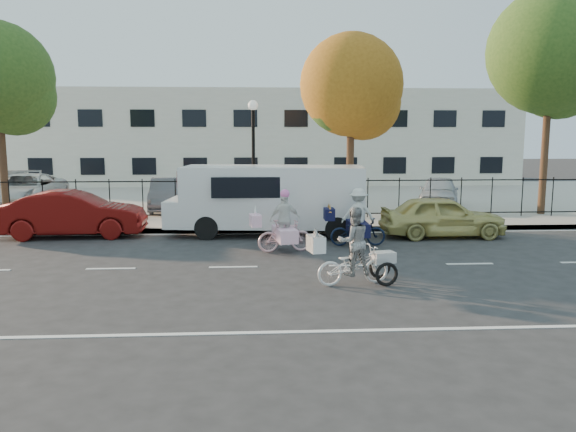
{
  "coord_description": "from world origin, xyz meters",
  "views": [
    {
      "loc": [
        0.57,
        -13.66,
        3.27
      ],
      "look_at": [
        1.43,
        1.2,
        1.1
      ],
      "focal_mm": 35.0,
      "sensor_mm": 36.0,
      "label": 1
    }
  ],
  "objects": [
    {
      "name": "lamppost",
      "position": [
        0.5,
        6.8,
        3.11
      ],
      "size": [
        0.36,
        0.36,
        4.33
      ],
      "color": "black",
      "rests_on": "sidewalk"
    },
    {
      "name": "street_sign",
      "position": [
        -1.85,
        6.8,
        1.42
      ],
      "size": [
        0.85,
        0.06,
        1.8
      ],
      "color": "black",
      "rests_on": "sidewalk"
    },
    {
      "name": "red_sedan",
      "position": [
        -5.28,
        4.5,
        0.74
      ],
      "size": [
        4.58,
        1.85,
        1.48
      ],
      "primitive_type": "imported",
      "rotation": [
        0.0,
        0.0,
        1.63
      ],
      "color": "#5E0C0A",
      "rests_on": "ground"
    },
    {
      "name": "lot_car_b",
      "position": [
        -9.28,
        10.81,
        0.88
      ],
      "size": [
        2.59,
        5.31,
        1.45
      ],
      "primitive_type": "imported",
      "rotation": [
        0.0,
        0.0,
        0.03
      ],
      "color": "silver",
      "rests_on": "parking_lot"
    },
    {
      "name": "lot_car_a",
      "position": [
        -10.47,
        11.39,
        0.89
      ],
      "size": [
        2.28,
        5.17,
        1.48
      ],
      "primitive_type": "imported",
      "rotation": [
        0.0,
        0.0,
        0.04
      ],
      "color": "#95989C",
      "rests_on": "parking_lot"
    },
    {
      "name": "iron_fence",
      "position": [
        0.0,
        7.2,
        0.9
      ],
      "size": [
        58.0,
        0.06,
        1.5
      ],
      "primitive_type": null,
      "color": "black",
      "rests_on": "sidewalk"
    },
    {
      "name": "building",
      "position": [
        0.0,
        25.0,
        3.0
      ],
      "size": [
        34.0,
        10.0,
        6.0
      ],
      "primitive_type": "cube",
      "color": "silver",
      "rests_on": "ground"
    },
    {
      "name": "parking_lot",
      "position": [
        0.0,
        15.0,
        0.07
      ],
      "size": [
        60.0,
        15.6,
        0.15
      ],
      "primitive_type": "cube",
      "color": "#A8A399",
      "rests_on": "ground"
    },
    {
      "name": "white_van",
      "position": [
        1.02,
        4.5,
        1.24
      ],
      "size": [
        6.5,
        2.66,
        2.25
      ],
      "rotation": [
        0.0,
        0.0,
        -0.09
      ],
      "color": "white",
      "rests_on": "ground"
    },
    {
      "name": "bull_bike",
      "position": [
        3.55,
        2.52,
        0.68
      ],
      "size": [
        1.82,
        1.24,
        1.71
      ],
      "rotation": [
        0.0,
        0.0,
        1.57
      ],
      "color": "black",
      "rests_on": "ground"
    },
    {
      "name": "sidewalk",
      "position": [
        0.0,
        6.1,
        0.07
      ],
      "size": [
        60.0,
        2.2,
        0.15
      ],
      "primitive_type": "cube",
      "color": "#A8A399",
      "rests_on": "ground"
    },
    {
      "name": "tree_west",
      "position": [
        -8.69,
        7.96,
        5.16
      ],
      "size": [
        4.02,
        4.02,
        7.37
      ],
      "color": "#442D1D",
      "rests_on": "ground"
    },
    {
      "name": "tree_mid",
      "position": [
        4.27,
        7.36,
        4.88
      ],
      "size": [
        3.8,
        3.8,
        6.97
      ],
      "color": "#442D1D",
      "rests_on": "ground"
    },
    {
      "name": "gold_sedan",
      "position": [
        6.54,
        3.8,
        0.67
      ],
      "size": [
        3.92,
        1.6,
        1.33
      ],
      "primitive_type": "imported",
      "rotation": [
        0.0,
        0.0,
        1.58
      ],
      "color": "tan",
      "rests_on": "ground"
    },
    {
      "name": "tree_east",
      "position": [
        12.01,
        7.81,
        6.17
      ],
      "size": [
        4.8,
        4.8,
        8.81
      ],
      "color": "#442D1D",
      "rests_on": "ground"
    },
    {
      "name": "zebra_trike",
      "position": [
        2.7,
        -1.77,
        0.66
      ],
      "size": [
        2.01,
        1.02,
        1.71
      ],
      "rotation": [
        0.0,
        0.0,
        1.77
      ],
      "color": "white",
      "rests_on": "ground"
    },
    {
      "name": "lot_car_c",
      "position": [
        -3.04,
        9.69,
        0.81
      ],
      "size": [
        1.78,
        4.13,
        1.32
      ],
      "primitive_type": "imported",
      "rotation": [
        0.0,
        0.0,
        0.1
      ],
      "color": "#505359",
      "rests_on": "parking_lot"
    },
    {
      "name": "road_markings",
      "position": [
        0.0,
        0.0,
        0.01
      ],
      "size": [
        60.0,
        9.52,
        0.01
      ],
      "primitive_type": null,
      "color": "silver",
      "rests_on": "ground"
    },
    {
      "name": "lot_car_d",
      "position": [
        8.43,
        9.89,
        0.82
      ],
      "size": [
        2.82,
        4.22,
        1.34
      ],
      "primitive_type": "imported",
      "rotation": [
        0.0,
        0.0,
        -0.35
      ],
      "color": "#B8BBC1",
      "rests_on": "parking_lot"
    },
    {
      "name": "curb",
      "position": [
        0.0,
        5.05,
        0.07
      ],
      "size": [
        60.0,
        0.1,
        0.15
      ],
      "primitive_type": "cube",
      "color": "#A8A399",
      "rests_on": "ground"
    },
    {
      "name": "unicorn_bike",
      "position": [
        1.35,
        1.76,
        0.65
      ],
      "size": [
        1.79,
        1.27,
        1.77
      ],
      "rotation": [
        0.0,
        0.0,
        1.74
      ],
      "color": "beige",
      "rests_on": "ground"
    },
    {
      "name": "ground",
      "position": [
        0.0,
        0.0,
        0.0
      ],
      "size": [
        120.0,
        120.0,
        0.0
      ],
      "primitive_type": "plane",
      "color": "#333334"
    }
  ]
}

